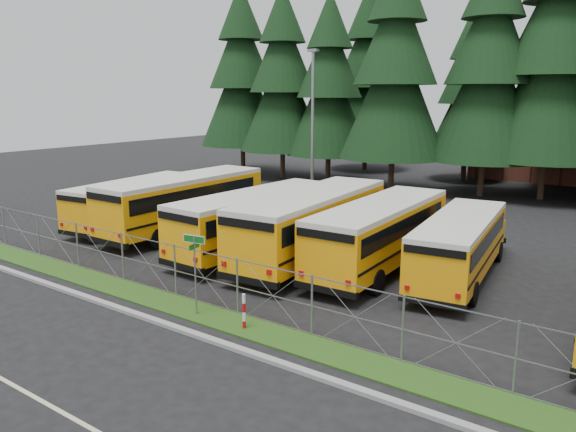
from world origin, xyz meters
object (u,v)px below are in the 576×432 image
at_px(striped_bollard, 244,312).
at_px(bus_4, 316,226).
at_px(bus_1, 190,204).
at_px(light_standard, 313,122).
at_px(bus_6, 461,247).
at_px(bus_3, 261,222).
at_px(street_sign, 195,258).
at_px(bus_5, 383,235).
at_px(bus_0, 138,203).

bearing_deg(striped_bollard, bus_4, 106.65).
height_order(bus_4, striped_bollard, bus_4).
relative_size(bus_1, light_standard, 1.16).
bearing_deg(striped_bollard, bus_1, 142.40).
bearing_deg(bus_6, bus_3, -177.40).
relative_size(bus_6, street_sign, 3.53).
bearing_deg(striped_bollard, street_sign, -178.92).
height_order(bus_4, light_standard, light_standard).
bearing_deg(bus_5, striped_bollard, -97.13).
bearing_deg(bus_5, bus_4, -172.37).
xyz_separation_m(bus_4, bus_6, (6.22, 1.12, -0.26)).
height_order(bus_1, bus_5, bus_1).
height_order(street_sign, striped_bollard, street_sign).
distance_m(bus_0, bus_5, 14.91).
height_order(bus_1, bus_3, bus_1).
bearing_deg(bus_3, bus_5, 11.94).
bearing_deg(bus_3, bus_4, 11.70).
bearing_deg(bus_0, bus_3, -8.24).
bearing_deg(bus_4, bus_3, -174.92).
xyz_separation_m(bus_5, street_sign, (-2.76, -8.48, 0.58)).
xyz_separation_m(bus_1, striped_bollard, (10.71, -8.25, -0.95)).
bearing_deg(bus_5, street_sign, -110.46).
height_order(bus_5, bus_6, bus_5).
distance_m(bus_1, bus_4, 8.36).
relative_size(bus_0, striped_bollard, 8.27).
xyz_separation_m(bus_0, bus_6, (18.05, 1.38, 0.00)).
bearing_deg(bus_4, bus_0, 176.75).
bearing_deg(light_standard, bus_1, -96.30).
xyz_separation_m(bus_4, street_sign, (0.30, -7.93, 0.48)).
bearing_deg(bus_5, bus_0, -179.34).
relative_size(bus_5, striped_bollard, 9.23).
distance_m(bus_0, bus_6, 18.10).
distance_m(bus_1, light_standard, 11.11).
relative_size(bus_3, bus_5, 1.00).
xyz_separation_m(street_sign, light_standard, (-7.51, 18.61, 3.47)).
bearing_deg(street_sign, bus_1, 136.22).
bearing_deg(bus_1, bus_3, -8.80).
bearing_deg(light_standard, bus_5, -44.63).
height_order(bus_6, striped_bollard, bus_6).
bearing_deg(bus_0, street_sign, -39.25).
bearing_deg(street_sign, bus_0, 147.69).
distance_m(striped_bollard, light_standard, 21.46).
relative_size(bus_0, street_sign, 3.53).
bearing_deg(bus_4, bus_6, 5.64).
height_order(bus_4, bus_6, bus_4).
height_order(street_sign, light_standard, light_standard).
bearing_deg(light_standard, street_sign, -68.03).
distance_m(bus_3, bus_4, 2.82).
bearing_deg(bus_4, bus_1, 173.05).
bearing_deg(street_sign, light_standard, 111.97).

